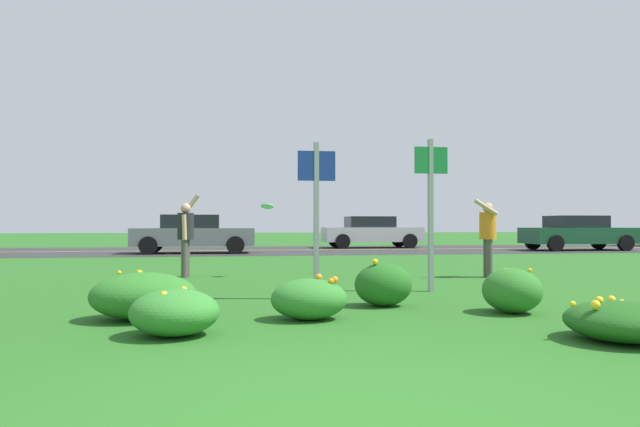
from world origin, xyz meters
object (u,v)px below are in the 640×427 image
object	(u,v)px
sign_post_by_roadside	(431,199)
car_silver_center_right	(371,232)
frisbee_pale_blue	(267,206)
sign_post_near_path	(316,204)
person_thrower_dark_shirt	(186,233)
car_gray_center_left	(193,234)
car_dark_green_rightmost	(577,233)
person_catcher_orange_shirt	(488,233)

from	to	relation	value
sign_post_by_roadside	car_silver_center_right	world-z (taller)	sign_post_by_roadside
frisbee_pale_blue	sign_post_near_path	bearing A→B (deg)	-82.86
frisbee_pale_blue	person_thrower_dark_shirt	bearing A→B (deg)	172.25
car_gray_center_left	car_dark_green_rightmost	size ratio (longest dim) A/B	1.00
sign_post_near_path	frisbee_pale_blue	size ratio (longest dim) A/B	8.27
car_silver_center_right	car_dark_green_rightmost	size ratio (longest dim) A/B	1.00
sign_post_near_path	car_dark_green_rightmost	size ratio (longest dim) A/B	0.52
sign_post_near_path	car_gray_center_left	bearing A→B (deg)	100.30
person_thrower_dark_shirt	car_gray_center_left	bearing A→B (deg)	92.34
sign_post_by_roadside	person_catcher_orange_shirt	world-z (taller)	sign_post_by_roadside
sign_post_by_roadside	person_thrower_dark_shirt	world-z (taller)	sign_post_by_roadside
sign_post_by_roadside	car_silver_center_right	distance (m)	17.64
sign_post_near_path	car_gray_center_left	size ratio (longest dim) A/B	0.52
person_catcher_orange_shirt	car_dark_green_rightmost	world-z (taller)	person_catcher_orange_shirt
frisbee_pale_blue	car_silver_center_right	bearing A→B (deg)	67.95
sign_post_near_path	person_catcher_orange_shirt	world-z (taller)	sign_post_near_path
frisbee_pale_blue	car_gray_center_left	world-z (taller)	frisbee_pale_blue
sign_post_by_roadside	person_thrower_dark_shirt	xyz separation A→B (m)	(-4.17, 3.29, -0.60)
sign_post_by_roadside	car_dark_green_rightmost	bearing A→B (deg)	50.18
person_catcher_orange_shirt	frisbee_pale_blue	size ratio (longest dim) A/B	5.82
car_silver_center_right	car_dark_green_rightmost	xyz separation A→B (m)	(7.93, -3.87, 0.00)
person_catcher_orange_shirt	car_gray_center_left	xyz separation A→B (m)	(-6.63, 11.18, -0.19)
frisbee_pale_blue	car_gray_center_left	xyz separation A→B (m)	(-2.10, 10.39, -0.74)
frisbee_pale_blue	car_dark_green_rightmost	size ratio (longest dim) A/B	0.06
car_dark_green_rightmost	car_gray_center_left	bearing A→B (deg)	180.00
sign_post_by_roadside	car_gray_center_left	world-z (taller)	sign_post_by_roadside
sign_post_near_path	frisbee_pale_blue	bearing A→B (deg)	97.14
person_catcher_orange_shirt	car_gray_center_left	size ratio (longest dim) A/B	0.36
frisbee_pale_blue	car_silver_center_right	world-z (taller)	frisbee_pale_blue
person_catcher_orange_shirt	car_dark_green_rightmost	distance (m)	14.46
sign_post_by_roadside	car_silver_center_right	size ratio (longest dim) A/B	0.56
sign_post_by_roadside	car_silver_center_right	bearing A→B (deg)	79.25
car_gray_center_left	car_silver_center_right	size ratio (longest dim) A/B	1.00
person_thrower_dark_shirt	car_dark_green_rightmost	distance (m)	18.44
person_thrower_dark_shirt	car_gray_center_left	size ratio (longest dim) A/B	0.39
sign_post_by_roadside	frisbee_pale_blue	bearing A→B (deg)	129.14
sign_post_near_path	car_gray_center_left	world-z (taller)	sign_post_near_path
sign_post_by_roadside	person_catcher_orange_shirt	bearing A→B (deg)	48.03
frisbee_pale_blue	car_silver_center_right	distance (m)	15.40
person_thrower_dark_shirt	car_silver_center_right	world-z (taller)	person_thrower_dark_shirt
person_catcher_orange_shirt	car_silver_center_right	distance (m)	15.10
frisbee_pale_blue	car_silver_center_right	xyz separation A→B (m)	(5.78, 14.26, -0.74)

